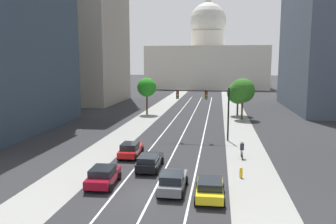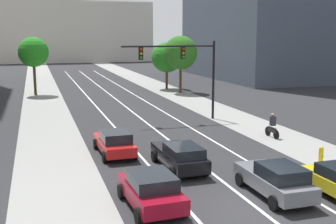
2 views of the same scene
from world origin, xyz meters
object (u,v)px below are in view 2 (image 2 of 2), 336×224
street_tree_mid_left (33,52)px  street_tree_near_right (181,53)px  capitol_building (63,23)px  street_tree_mid_right (167,57)px  car_red (115,142)px  car_gray (275,179)px  car_black (180,156)px  cyclist (272,126)px  car_crimson (151,190)px  traffic_signal_mast (186,63)px  fire_hydrant (321,154)px

street_tree_mid_left → street_tree_near_right: size_ratio=0.98×
capitol_building → street_tree_mid_right: (8.01, -71.67, -6.03)m
street_tree_near_right → car_red: bearing=-116.9°
car_gray → street_tree_near_right: 34.72m
car_black → car_red: (-2.75, 3.84, -0.00)m
car_red → car_gray: bearing=-149.1°
car_gray → street_tree_mid_left: bearing=15.0°
car_black → car_red: size_ratio=1.03×
car_black → street_tree_near_right: (9.92, 28.84, 4.10)m
cyclist → street_tree_mid_left: 31.35m
car_gray → street_tree_mid_right: street_tree_mid_right is taller
car_crimson → capitol_building: bearing=-4.7°
car_crimson → car_gray: size_ratio=0.93×
traffic_signal_mast → street_tree_near_right: 17.25m
car_gray → street_tree_mid_right: 38.42m
cyclist → street_tree_mid_right: 28.18m
capitol_building → car_black: 104.90m
cyclist → car_crimson: bearing=128.1°
street_tree_near_right → street_tree_mid_right: bearing=97.6°
car_black → car_crimson: (-2.75, -4.46, 0.02)m
capitol_building → street_tree_near_right: size_ratio=6.36×
street_tree_mid_left → street_tree_near_right: 17.22m
car_black → car_red: car_red is taller
car_black → street_tree_near_right: bearing=-19.7°
fire_hydrant → car_crimson: bearing=-162.4°
car_black → car_gray: 5.61m
car_gray → fire_hydrant: 6.45m
car_gray → street_tree_mid_left: street_tree_mid_left is taller
car_red → street_tree_mid_left: bearing=7.4°
car_crimson → street_tree_near_right: street_tree_near_right is taller
capitol_building → car_gray: bearing=-89.3°
car_crimson → street_tree_mid_right: 39.34m
car_black → street_tree_near_right: street_tree_near_right is taller
capitol_building → street_tree_near_right: (8.54, -75.64, -5.28)m
street_tree_mid_left → fire_hydrant: bearing=-65.5°
car_black → cyclist: 9.67m
capitol_building → car_black: bearing=-90.8°
car_red → car_gray: (5.51, -8.73, 0.04)m
car_gray → car_black: bearing=29.4°
car_red → traffic_signal_mast: traffic_signal_mast is taller
car_black → car_gray: car_gray is taller
car_red → traffic_signal_mast: bearing=-42.4°
car_black → street_tree_mid_right: bearing=-16.7°
street_tree_mid_right → street_tree_mid_left: (-16.43, -1.00, 0.90)m
cyclist → traffic_signal_mast: bearing=24.2°
car_red → fire_hydrant: bearing=-116.0°
fire_hydrant → car_black: bearing=172.3°
car_red → cyclist: 11.18m
car_crimson → fire_hydrant: size_ratio=4.53×
car_crimson → street_tree_mid_right: street_tree_mid_right is taller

